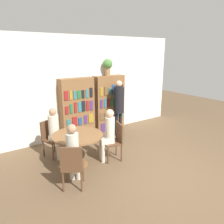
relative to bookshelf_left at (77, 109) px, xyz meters
The scene contains 13 objects.
ground_plane 3.28m from the bookshelf_left, 79.63° to the right, with size 16.00×16.00×0.00m, color brown.
wall_back 0.85m from the bookshelf_left, 18.92° to the left, with size 6.40×0.07×3.00m.
bookshelf_left is the anchor object (origin of this frame).
bookshelf_right 1.13m from the bookshelf_left, ahead, with size 1.01×0.34×1.81m.
flower_vase 1.64m from the bookshelf_left, ahead, with size 0.30×0.30×0.51m.
reading_table 1.72m from the bookshelf_left, 116.16° to the right, with size 1.13×1.13×0.75m.
chair_near_camera 2.63m from the bookshelf_left, 118.46° to the right, with size 0.55×0.55×0.90m.
chair_left_side 1.33m from the bookshelf_left, 147.66° to the right, with size 0.52×0.52×0.90m.
chair_far_side 1.80m from the bookshelf_left, 85.91° to the right, with size 0.49×0.49×0.90m.
seated_reader_left 1.34m from the bookshelf_left, 139.82° to the right, with size 0.35×0.39×1.25m.
seated_reader_right 1.72m from the bookshelf_left, 91.83° to the right, with size 0.37×0.30×1.26m.
seated_reader_back 2.42m from the bookshelf_left, 118.13° to the right, with size 0.37×0.40×1.25m.
librarian_standing 1.26m from the bookshelf_left, 23.60° to the right, with size 0.32×0.59×1.71m.
Camera 1 is at (-3.27, -2.59, 2.53)m, focal length 35.00 mm.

